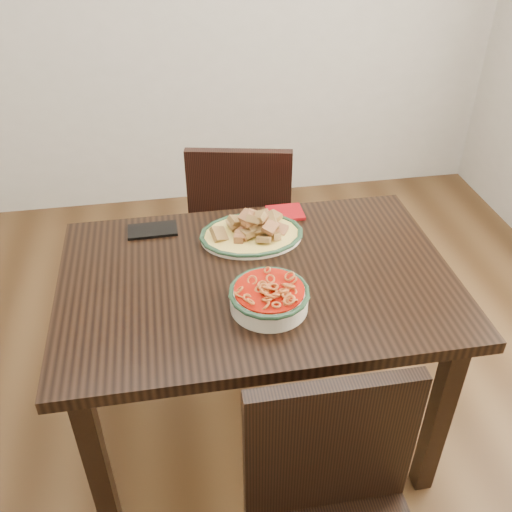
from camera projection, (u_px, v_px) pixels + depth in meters
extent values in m
plane|color=#3B2613|center=(249.00, 407.00, 2.30)|extent=(3.50, 3.50, 0.00)
cube|color=black|center=(257.00, 280.00, 1.79)|extent=(1.23, 0.82, 0.04)
cube|color=black|center=(98.00, 467.00, 1.68)|extent=(0.06, 0.06, 0.71)
cube|color=black|center=(438.00, 417.00, 1.82)|extent=(0.06, 0.06, 0.71)
cube|color=black|center=(107.00, 319.00, 2.20)|extent=(0.06, 0.06, 0.71)
cube|color=black|center=(371.00, 290.00, 2.35)|extent=(0.06, 0.06, 0.71)
cube|color=black|center=(243.00, 225.00, 2.61)|extent=(0.50, 0.50, 0.04)
cube|color=black|center=(279.00, 245.00, 2.88)|extent=(0.04, 0.04, 0.41)
cube|color=black|center=(212.00, 243.00, 2.89)|extent=(0.04, 0.04, 0.41)
cube|color=black|center=(278.00, 287.00, 2.60)|extent=(0.04, 0.04, 0.41)
cube|color=black|center=(204.00, 285.00, 2.61)|extent=(0.04, 0.04, 0.41)
cube|color=black|center=(239.00, 200.00, 2.32)|extent=(0.42, 0.12, 0.44)
cube|color=black|center=(330.00, 447.00, 1.37)|extent=(0.42, 0.04, 0.44)
ellipsoid|color=beige|center=(251.00, 236.00, 1.95)|extent=(0.35, 0.26, 0.02)
ellipsoid|color=gold|center=(251.00, 234.00, 1.94)|extent=(0.33, 0.25, 0.01)
torus|color=#173420|center=(251.00, 234.00, 1.94)|extent=(0.27, 0.27, 0.01)
cylinder|color=beige|center=(269.00, 299.00, 1.64)|extent=(0.23, 0.23, 0.06)
torus|color=#16321F|center=(269.00, 292.00, 1.63)|extent=(0.24, 0.24, 0.02)
cylinder|color=#971107|center=(269.00, 291.00, 1.62)|extent=(0.20, 0.20, 0.01)
cube|color=black|center=(153.00, 230.00, 1.98)|extent=(0.17, 0.09, 0.01)
cube|color=maroon|center=(285.00, 213.00, 2.07)|extent=(0.13, 0.11, 0.01)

